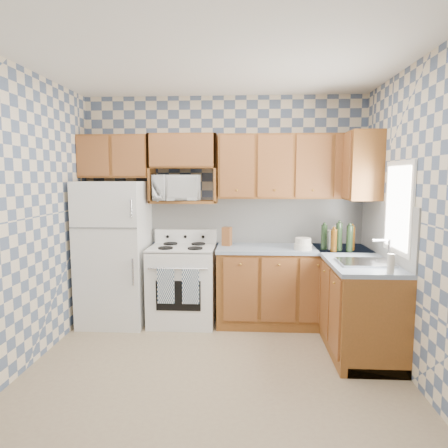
{
  "coord_description": "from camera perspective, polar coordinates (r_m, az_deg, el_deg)",
  "views": [
    {
      "loc": [
        0.28,
        -3.31,
        1.73
      ],
      "look_at": [
        0.05,
        0.75,
        1.25
      ],
      "focal_mm": 32.0,
      "sensor_mm": 36.0,
      "label": 1
    }
  ],
  "objects": [
    {
      "name": "dish_towel_left",
      "position": [
        4.5,
        -8.3,
        -8.76
      ],
      "size": [
        0.19,
        0.02,
        0.39
      ],
      "primitive_type": "cube",
      "color": "navy",
      "rests_on": "stove_body"
    },
    {
      "name": "back_wall",
      "position": [
        4.94,
        -0.03,
        2.32
      ],
      "size": [
        3.4,
        0.02,
        2.7
      ],
      "primitive_type": "cube",
      "color": "slate",
      "rests_on": "ground"
    },
    {
      "name": "refrigerator",
      "position": [
        4.9,
        -15.35,
        -3.97
      ],
      "size": [
        0.75,
        0.7,
        1.68
      ],
      "primitive_type": "cube",
      "color": "white",
      "rests_on": "floor"
    },
    {
      "name": "microwave_shelf",
      "position": [
        4.82,
        -5.74,
        3.19
      ],
      "size": [
        0.8,
        0.33,
        0.03
      ],
      "primitive_type": "cube",
      "color": "brown",
      "rests_on": "back_wall"
    },
    {
      "name": "bottle_3",
      "position": [
        4.51,
        15.4,
        -2.27
      ],
      "size": [
        0.07,
        0.07,
        0.25
      ],
      "primitive_type": "cylinder",
      "color": "#4C2B0A",
      "rests_on": "countertop_back"
    },
    {
      "name": "backsplash_back",
      "position": [
        4.93,
        4.61,
        0.54
      ],
      "size": [
        2.6,
        0.02,
        0.56
      ],
      "primitive_type": "cube",
      "color": "silver",
      "rests_on": "back_wall"
    },
    {
      "name": "upper_cabinets_fridge",
      "position": [
        5.01,
        -15.25,
        9.25
      ],
      "size": [
        0.82,
        0.33,
        0.5
      ],
      "primitive_type": "cube",
      "color": "brown",
      "rests_on": "back_wall"
    },
    {
      "name": "bottle_2",
      "position": [
        4.66,
        17.78,
        -1.94
      ],
      "size": [
        0.07,
        0.07,
        0.27
      ],
      "primitive_type": "cylinder",
      "color": "#4C2B0A",
      "rests_on": "countertop_back"
    },
    {
      "name": "microwave",
      "position": [
        4.81,
        -7.08,
        5.17
      ],
      "size": [
        0.64,
        0.53,
        0.31
      ],
      "primitive_type": "imported",
      "rotation": [
        0.0,
        0.0,
        0.32
      ],
      "color": "white",
      "rests_on": "microwave_shelf"
    },
    {
      "name": "bottle_0",
      "position": [
        4.58,
        16.1,
        -1.76
      ],
      "size": [
        0.07,
        0.07,
        0.31
      ],
      "primitive_type": "cylinder",
      "color": "black",
      "rests_on": "countertop_back"
    },
    {
      "name": "window",
      "position": [
        4.03,
        23.67,
        2.17
      ],
      "size": [
        0.02,
        0.66,
        0.86
      ],
      "primitive_type": "cube",
      "color": "white",
      "rests_on": "right_wall"
    },
    {
      "name": "backguard",
      "position": [
        4.97,
        -5.47,
        -1.74
      ],
      "size": [
        0.76,
        0.08,
        0.17
      ],
      "primitive_type": "cube",
      "color": "white",
      "rests_on": "cooktop"
    },
    {
      "name": "bottle_1",
      "position": [
        4.55,
        17.49,
        -2.0
      ],
      "size": [
        0.07,
        0.07,
        0.29
      ],
      "primitive_type": "cylinder",
      "color": "black",
      "rests_on": "countertop_back"
    },
    {
      "name": "soap_bottle",
      "position": [
        3.65,
        22.73,
        -5.27
      ],
      "size": [
        0.06,
        0.06,
        0.17
      ],
      "primitive_type": "cylinder",
      "color": "silver",
      "rests_on": "countertop_right"
    },
    {
      "name": "base_cabinets_back",
      "position": [
        4.82,
        9.72,
        -8.89
      ],
      "size": [
        1.75,
        0.6,
        0.88
      ],
      "primitive_type": "cube",
      "color": "brown",
      "rests_on": "floor"
    },
    {
      "name": "cooktop",
      "position": [
        4.72,
        -5.96,
        -3.37
      ],
      "size": [
        0.76,
        0.65,
        0.02
      ],
      "primitive_type": "cube",
      "color": "silver",
      "rests_on": "stove_body"
    },
    {
      "name": "right_wall",
      "position": [
        3.63,
        26.28,
        0.01
      ],
      "size": [
        0.02,
        3.2,
        2.7
      ],
      "primitive_type": "cube",
      "color": "slate",
      "rests_on": "ground"
    },
    {
      "name": "knife_block",
      "position": [
        4.73,
        0.41,
        -1.77
      ],
      "size": [
        0.12,
        0.12,
        0.22
      ],
      "primitive_type": "cube",
      "rotation": [
        0.0,
        0.0,
        -0.27
      ],
      "color": "#69340F",
      "rests_on": "countertop_back"
    },
    {
      "name": "upper_cabinets_back",
      "position": [
        4.78,
        9.88,
        8.07
      ],
      "size": [
        1.75,
        0.33,
        0.74
      ],
      "primitive_type": "cube",
      "color": "brown",
      "rests_on": "back_wall"
    },
    {
      "name": "countertop_right",
      "position": [
        4.34,
        18.11,
        -4.63
      ],
      "size": [
        0.63,
        1.6,
        0.04
      ],
      "primitive_type": "cube",
      "color": "gray",
      "rests_on": "base_cabinets_right"
    },
    {
      "name": "bottle_4",
      "position": [
        4.61,
        14.11,
        -1.84
      ],
      "size": [
        0.07,
        0.07,
        0.28
      ],
      "primitive_type": "cylinder",
      "color": "black",
      "rests_on": "countertop_back"
    },
    {
      "name": "countertop_back",
      "position": [
        4.71,
        9.84,
        -3.51
      ],
      "size": [
        1.77,
        0.63,
        0.04
      ],
      "primitive_type": "cube",
      "color": "gray",
      "rests_on": "base_cabinets_back"
    },
    {
      "name": "sink",
      "position": [
        4.01,
        19.48,
        -5.25
      ],
      "size": [
        0.48,
        0.4,
        0.03
      ],
      "primitive_type": "cube",
      "color": "#B7B7BC",
      "rests_on": "countertop_right"
    },
    {
      "name": "floor",
      "position": [
        3.75,
        -1.5,
        -20.76
      ],
      "size": [
        3.4,
        3.4,
        0.0
      ],
      "primitive_type": "plane",
      "color": "#8B745B",
      "rests_on": "ground"
    },
    {
      "name": "base_cabinets_right",
      "position": [
        4.46,
        17.96,
        -10.44
      ],
      "size": [
        0.6,
        1.6,
        0.88
      ],
      "primitive_type": "cube",
      "color": "brown",
      "rests_on": "floor"
    },
    {
      "name": "backsplash_right",
      "position": [
        4.38,
        21.99,
        -0.71
      ],
      "size": [
        0.02,
        1.6,
        0.56
      ],
      "primitive_type": "cube",
      "color": "silver",
      "rests_on": "right_wall"
    },
    {
      "name": "upper_cabinets_right",
      "position": [
        4.73,
        18.79,
        7.83
      ],
      "size": [
        0.33,
        0.7,
        0.74
      ],
      "primitive_type": "cube",
      "color": "brown",
      "rests_on": "right_wall"
    },
    {
      "name": "food_containers",
      "position": [
        4.56,
        11.23,
        -2.79
      ],
      "size": [
        0.2,
        0.2,
        0.13
      ],
      "primitive_type": null,
      "color": "silver",
      "rests_on": "countertop_back"
    },
    {
      "name": "dish_towel_right",
      "position": [
        4.45,
        -4.8,
        -8.88
      ],
      "size": [
        0.19,
        0.02,
        0.39
      ],
      "primitive_type": "cube",
      "color": "navy",
      "rests_on": "stove_body"
    },
    {
      "name": "electric_kettle",
      "position": [
        4.67,
        15.55,
        -2.2
      ],
      "size": [
        0.17,
        0.17,
        0.21
      ],
      "primitive_type": "cylinder",
      "color": "white",
      "rests_on": "countertop_back"
    },
    {
      "name": "stove_body",
      "position": [
        4.82,
        -5.9,
        -8.7
      ],
      "size": [
        0.76,
        0.65,
        0.9
      ],
      "primitive_type": "cube",
      "color": "white",
      "rests_on": "floor"
    }
  ]
}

